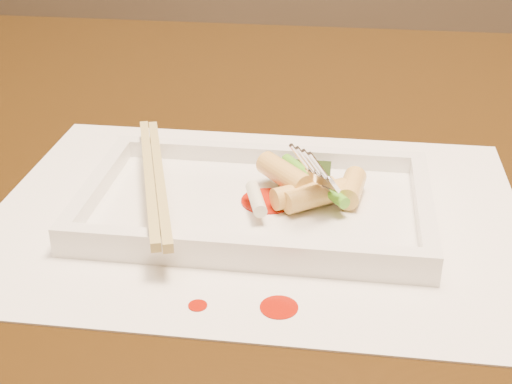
# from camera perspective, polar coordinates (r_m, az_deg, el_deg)

# --- Properties ---
(table) EXTENTS (1.40, 0.90, 0.75)m
(table) POSITION_cam_1_polar(r_m,az_deg,el_deg) (0.69, -4.14, -4.71)
(table) COLOR black
(table) RESTS_ON ground
(placemat) EXTENTS (0.40, 0.30, 0.00)m
(placemat) POSITION_cam_1_polar(r_m,az_deg,el_deg) (0.54, -0.00, -1.75)
(placemat) COLOR white
(placemat) RESTS_ON table
(sauce_splatter_a) EXTENTS (0.02, 0.02, 0.00)m
(sauce_splatter_a) POSITION_cam_1_polar(r_m,az_deg,el_deg) (0.44, 1.85, -9.20)
(sauce_splatter_a) COLOR #A11304
(sauce_splatter_a) RESTS_ON placemat
(sauce_splatter_b) EXTENTS (0.01, 0.01, 0.00)m
(sauce_splatter_b) POSITION_cam_1_polar(r_m,az_deg,el_deg) (0.45, -4.68, -9.04)
(sauce_splatter_b) COLOR #A11304
(sauce_splatter_b) RESTS_ON placemat
(plate_base) EXTENTS (0.26, 0.16, 0.01)m
(plate_base) POSITION_cam_1_polar(r_m,az_deg,el_deg) (0.54, 0.00, -1.31)
(plate_base) COLOR white
(plate_base) RESTS_ON placemat
(plate_rim_far) EXTENTS (0.26, 0.01, 0.01)m
(plate_rim_far) POSITION_cam_1_polar(r_m,az_deg,el_deg) (0.60, 0.95, 3.04)
(plate_rim_far) COLOR white
(plate_rim_far) RESTS_ON plate_base
(plate_rim_near) EXTENTS (0.26, 0.01, 0.01)m
(plate_rim_near) POSITION_cam_1_polar(r_m,az_deg,el_deg) (0.47, -1.22, -4.51)
(plate_rim_near) COLOR white
(plate_rim_near) RESTS_ON plate_base
(plate_rim_left) EXTENTS (0.01, 0.14, 0.01)m
(plate_rim_left) POSITION_cam_1_polar(r_m,az_deg,el_deg) (0.56, -12.59, 0.53)
(plate_rim_left) COLOR white
(plate_rim_left) RESTS_ON plate_base
(plate_rim_right) EXTENTS (0.01, 0.14, 0.01)m
(plate_rim_right) POSITION_cam_1_polar(r_m,az_deg,el_deg) (0.54, 13.28, -1.13)
(plate_rim_right) COLOR white
(plate_rim_right) RESTS_ON plate_base
(veg_piece) EXTENTS (0.04, 0.03, 0.01)m
(veg_piece) POSITION_cam_1_polar(r_m,az_deg,el_deg) (0.57, 4.05, 1.43)
(veg_piece) COLOR black
(veg_piece) RESTS_ON plate_base
(scallion_white) EXTENTS (0.02, 0.04, 0.01)m
(scallion_white) POSITION_cam_1_polar(r_m,az_deg,el_deg) (0.52, 0.01, -0.54)
(scallion_white) COLOR #EAEACC
(scallion_white) RESTS_ON plate_base
(scallion_green) EXTENTS (0.06, 0.07, 0.01)m
(scallion_green) POSITION_cam_1_polar(r_m,az_deg,el_deg) (0.55, 4.65, 0.97)
(scallion_green) COLOR #45A21A
(scallion_green) RESTS_ON plate_base
(chopstick_a) EXTENTS (0.07, 0.20, 0.01)m
(chopstick_a) POSITION_cam_1_polar(r_m,az_deg,el_deg) (0.55, -8.55, 1.24)
(chopstick_a) COLOR tan
(chopstick_a) RESTS_ON plate_rim_near
(chopstick_b) EXTENTS (0.07, 0.20, 0.01)m
(chopstick_b) POSITION_cam_1_polar(r_m,az_deg,el_deg) (0.54, -7.74, 1.19)
(chopstick_b) COLOR tan
(chopstick_b) RESTS_ON plate_rim_near
(fork) EXTENTS (0.09, 0.10, 0.14)m
(fork) POSITION_cam_1_polar(r_m,az_deg,el_deg) (0.52, 7.99, 6.67)
(fork) COLOR silver
(fork) RESTS_ON plate_base
(sauce_blob_0) EXTENTS (0.04, 0.04, 0.00)m
(sauce_blob_0) POSITION_cam_1_polar(r_m,az_deg,el_deg) (0.54, 0.91, -0.72)
(sauce_blob_0) COLOR #A11304
(sauce_blob_0) RESTS_ON plate_base
(rice_cake_0) EXTENTS (0.05, 0.04, 0.02)m
(rice_cake_0) POSITION_cam_1_polar(r_m,az_deg,el_deg) (0.53, 4.83, -0.30)
(rice_cake_0) COLOR #EECF6F
(rice_cake_0) RESTS_ON plate_base
(rice_cake_1) EXTENTS (0.05, 0.04, 0.02)m
(rice_cake_1) POSITION_cam_1_polar(r_m,az_deg,el_deg) (0.53, 3.85, -0.10)
(rice_cake_1) COLOR #EECF6F
(rice_cake_1) RESTS_ON plate_base
(rice_cake_2) EXTENTS (0.05, 0.05, 0.02)m
(rice_cake_2) POSITION_cam_1_polar(r_m,az_deg,el_deg) (0.55, 2.31, 1.42)
(rice_cake_2) COLOR #EECF6F
(rice_cake_2) RESTS_ON plate_base
(rice_cake_3) EXTENTS (0.02, 0.04, 0.02)m
(rice_cake_3) POSITION_cam_1_polar(r_m,az_deg,el_deg) (0.54, 7.64, 0.34)
(rice_cake_3) COLOR #EECF6F
(rice_cake_3) RESTS_ON plate_base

